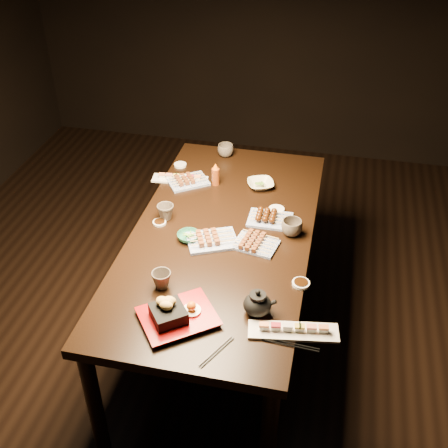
{
  "coord_description": "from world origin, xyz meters",
  "views": [
    {
      "loc": [
        0.66,
        -2.09,
        2.45
      ],
      "look_at": [
        0.16,
        0.19,
        0.77
      ],
      "focal_mm": 45.0,
      "sensor_mm": 36.0,
      "label": 1
    }
  ],
  "objects_px": {
    "teacup_mid_right": "(292,228)",
    "dining_table": "(222,288)",
    "edamame_bowl_cream": "(261,184)",
    "teacup_near_left": "(162,280)",
    "teapot": "(257,302)",
    "yakitori_plate_right": "(256,241)",
    "yakitori_plate_left": "(188,179)",
    "teacup_far_right": "(226,150)",
    "sushi_platter_near": "(293,329)",
    "condiment_bottle": "(216,174)",
    "teacup_far_left": "(166,212)",
    "edamame_bowl_green": "(189,237)",
    "yakitori_plate_center": "(212,237)",
    "sushi_platter_far": "(180,177)",
    "tempura_tray": "(178,310)"
  },
  "relations": [
    {
      "from": "dining_table",
      "to": "edamame_bowl_cream",
      "type": "relative_size",
      "value": 12.2
    },
    {
      "from": "tempura_tray",
      "to": "dining_table",
      "type": "bearing_deg",
      "value": 48.98
    },
    {
      "from": "edamame_bowl_cream",
      "to": "condiment_bottle",
      "type": "height_order",
      "value": "condiment_bottle"
    },
    {
      "from": "teacup_near_left",
      "to": "teapot",
      "type": "distance_m",
      "value": 0.45
    },
    {
      "from": "yakitori_plate_right",
      "to": "edamame_bowl_cream",
      "type": "relative_size",
      "value": 1.41
    },
    {
      "from": "yakitori_plate_left",
      "to": "condiment_bottle",
      "type": "xyz_separation_m",
      "value": [
        0.16,
        0.02,
        0.04
      ]
    },
    {
      "from": "yakitori_plate_right",
      "to": "teacup_near_left",
      "type": "xyz_separation_m",
      "value": [
        -0.36,
        -0.39,
        0.01
      ]
    },
    {
      "from": "edamame_bowl_green",
      "to": "yakitori_plate_center",
      "type": "bearing_deg",
      "value": 2.94
    },
    {
      "from": "sushi_platter_far",
      "to": "yakitori_plate_center",
      "type": "bearing_deg",
      "value": 115.11
    },
    {
      "from": "teacup_mid_right",
      "to": "dining_table",
      "type": "bearing_deg",
      "value": -169.3
    },
    {
      "from": "yakitori_plate_right",
      "to": "teacup_mid_right",
      "type": "distance_m",
      "value": 0.21
    },
    {
      "from": "teacup_far_left",
      "to": "condiment_bottle",
      "type": "xyz_separation_m",
      "value": [
        0.18,
        0.39,
        0.03
      ]
    },
    {
      "from": "sushi_platter_near",
      "to": "edamame_bowl_green",
      "type": "height_order",
      "value": "sushi_platter_near"
    },
    {
      "from": "dining_table",
      "to": "teacup_far_right",
      "type": "bearing_deg",
      "value": 84.99
    },
    {
      "from": "sushi_platter_far",
      "to": "yakitori_plate_left",
      "type": "xyz_separation_m",
      "value": [
        0.05,
        -0.02,
        0.01
      ]
    },
    {
      "from": "sushi_platter_far",
      "to": "edamame_bowl_green",
      "type": "bearing_deg",
      "value": 104.62
    },
    {
      "from": "dining_table",
      "to": "teacup_far_left",
      "type": "xyz_separation_m",
      "value": [
        -0.31,
        0.06,
        0.42
      ]
    },
    {
      "from": "sushi_platter_far",
      "to": "yakitori_plate_right",
      "type": "xyz_separation_m",
      "value": [
        0.54,
        -0.52,
        0.01
      ]
    },
    {
      "from": "teacup_far_right",
      "to": "condiment_bottle",
      "type": "bearing_deg",
      "value": -87.19
    },
    {
      "from": "teacup_far_left",
      "to": "teacup_mid_right",
      "type": "bearing_deg",
      "value": 0.51
    },
    {
      "from": "dining_table",
      "to": "sushi_platter_near",
      "type": "height_order",
      "value": "sushi_platter_near"
    },
    {
      "from": "yakitori_plate_right",
      "to": "teacup_far_left",
      "type": "xyz_separation_m",
      "value": [
        -0.5,
        0.13,
        0.01
      ]
    },
    {
      "from": "teacup_near_left",
      "to": "teacup_mid_right",
      "type": "height_order",
      "value": "same"
    },
    {
      "from": "yakitori_plate_right",
      "to": "tempura_tray",
      "type": "distance_m",
      "value": 0.61
    },
    {
      "from": "edamame_bowl_cream",
      "to": "teacup_mid_right",
      "type": "height_order",
      "value": "teacup_mid_right"
    },
    {
      "from": "yakitori_plate_center",
      "to": "tempura_tray",
      "type": "height_order",
      "value": "tempura_tray"
    },
    {
      "from": "yakitori_plate_center",
      "to": "yakitori_plate_right",
      "type": "height_order",
      "value": "yakitori_plate_center"
    },
    {
      "from": "yakitori_plate_right",
      "to": "edamame_bowl_green",
      "type": "bearing_deg",
      "value": -164.73
    },
    {
      "from": "sushi_platter_far",
      "to": "condiment_bottle",
      "type": "relative_size",
      "value": 2.37
    },
    {
      "from": "dining_table",
      "to": "sushi_platter_near",
      "type": "xyz_separation_m",
      "value": [
        0.44,
        -0.6,
        0.4
      ]
    },
    {
      "from": "sushi_platter_far",
      "to": "condiment_bottle",
      "type": "distance_m",
      "value": 0.22
    },
    {
      "from": "edamame_bowl_green",
      "to": "edamame_bowl_cream",
      "type": "relative_size",
      "value": 0.77
    },
    {
      "from": "edamame_bowl_cream",
      "to": "teacup_far_right",
      "type": "distance_m",
      "value": 0.42
    },
    {
      "from": "sushi_platter_far",
      "to": "teacup_far_right",
      "type": "distance_m",
      "value": 0.4
    },
    {
      "from": "teacup_mid_right",
      "to": "teacup_far_right",
      "type": "xyz_separation_m",
      "value": [
        -0.5,
        0.73,
        -0.0
      ]
    },
    {
      "from": "yakitori_plate_left",
      "to": "yakitori_plate_center",
      "type": "bearing_deg",
      "value": -97.58
    },
    {
      "from": "edamame_bowl_cream",
      "to": "teacup_far_left",
      "type": "distance_m",
      "value": 0.6
    },
    {
      "from": "yakitori_plate_right",
      "to": "edamame_bowl_cream",
      "type": "distance_m",
      "value": 0.55
    },
    {
      "from": "edamame_bowl_green",
      "to": "teapot",
      "type": "bearing_deg",
      "value": -45.66
    },
    {
      "from": "teacup_mid_right",
      "to": "edamame_bowl_green",
      "type": "bearing_deg",
      "value": -162.5
    },
    {
      "from": "yakitori_plate_center",
      "to": "teapot",
      "type": "xyz_separation_m",
      "value": [
        0.3,
        -0.44,
        0.03
      ]
    },
    {
      "from": "dining_table",
      "to": "edamame_bowl_green",
      "type": "relative_size",
      "value": 15.77
    },
    {
      "from": "yakitori_plate_left",
      "to": "edamame_bowl_green",
      "type": "distance_m",
      "value": 0.54
    },
    {
      "from": "teapot",
      "to": "condiment_bottle",
      "type": "distance_m",
      "value": 1.05
    },
    {
      "from": "yakitori_plate_left",
      "to": "teacup_far_right",
      "type": "height_order",
      "value": "teacup_far_right"
    },
    {
      "from": "yakitori_plate_right",
      "to": "tempura_tray",
      "type": "relative_size",
      "value": 0.68
    },
    {
      "from": "yakitori_plate_right",
      "to": "condiment_bottle",
      "type": "xyz_separation_m",
      "value": [
        -0.32,
        0.52,
        0.04
      ]
    },
    {
      "from": "teacup_far_right",
      "to": "condiment_bottle",
      "type": "xyz_separation_m",
      "value": [
        0.02,
        -0.34,
        0.03
      ]
    },
    {
      "from": "yakitori_plate_left",
      "to": "edamame_bowl_cream",
      "type": "relative_size",
      "value": 1.5
    },
    {
      "from": "edamame_bowl_cream",
      "to": "teacup_near_left",
      "type": "height_order",
      "value": "teacup_near_left"
    }
  ]
}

